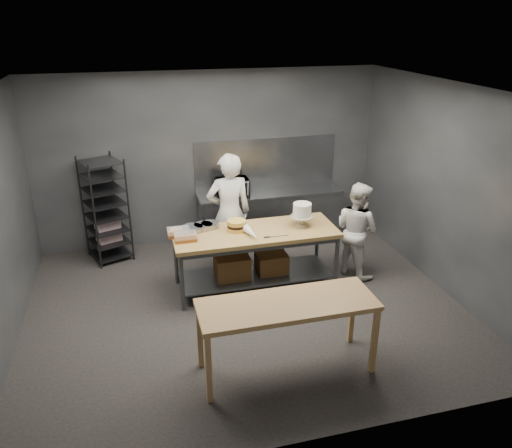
{
  "coord_description": "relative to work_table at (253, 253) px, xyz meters",
  "views": [
    {
      "loc": [
        -1.4,
        -5.9,
        3.85
      ],
      "look_at": [
        0.29,
        0.48,
        1.05
      ],
      "focal_mm": 35.0,
      "sensor_mm": 36.0,
      "label": 1
    }
  ],
  "objects": [
    {
      "name": "offset_spatula",
      "position": [
        0.23,
        -0.27,
        0.35
      ],
      "size": [
        0.36,
        0.02,
        0.02
      ],
      "color": "slate",
      "rests_on": "work_table"
    },
    {
      "name": "microwave",
      "position": [
        0.06,
        1.65,
        0.48
      ],
      "size": [
        0.54,
        0.37,
        0.3
      ],
      "primitive_type": "imported",
      "color": "black",
      "rests_on": "back_counter"
    },
    {
      "name": "ground",
      "position": [
        -0.25,
        -0.53,
        -0.57
      ],
      "size": [
        6.0,
        6.0,
        0.0
      ],
      "primitive_type": "plane",
      "color": "black",
      "rests_on": "ground"
    },
    {
      "name": "near_counter",
      "position": [
        -0.1,
        -1.95,
        0.24
      ],
      "size": [
        2.0,
        0.7,
        0.9
      ],
      "color": "#A47143",
      "rests_on": "ground"
    },
    {
      "name": "splashback_panel",
      "position": [
        0.75,
        1.95,
        0.78
      ],
      "size": [
        2.6,
        0.02,
        0.9
      ],
      "primitive_type": "cube",
      "color": "slate",
      "rests_on": "back_counter"
    },
    {
      "name": "layer_cake",
      "position": [
        -0.22,
        0.08,
        0.43
      ],
      "size": [
        0.27,
        0.27,
        0.16
      ],
      "color": "gold",
      "rests_on": "work_table"
    },
    {
      "name": "chef_behind",
      "position": [
        -0.21,
        0.67,
        0.39
      ],
      "size": [
        0.72,
        0.48,
        1.93
      ],
      "primitive_type": "imported",
      "rotation": [
        0.0,
        0.0,
        3.17
      ],
      "color": "silver",
      "rests_on": "ground"
    },
    {
      "name": "cake_pans",
      "position": [
        -0.71,
        0.26,
        0.39
      ],
      "size": [
        0.56,
        0.36,
        0.07
      ],
      "color": "gray",
      "rests_on": "work_table"
    },
    {
      "name": "frosted_cake_stand",
      "position": [
        0.76,
        0.01,
        0.57
      ],
      "size": [
        0.34,
        0.34,
        0.35
      ],
      "color": "#B7AC93",
      "rests_on": "work_table"
    },
    {
      "name": "work_table",
      "position": [
        0.0,
        0.0,
        0.0
      ],
      "size": [
        2.4,
        0.9,
        0.92
      ],
      "color": "olive",
      "rests_on": "ground"
    },
    {
      "name": "pastry_clamshells",
      "position": [
        -1.02,
        0.02,
        0.4
      ],
      "size": [
        0.39,
        0.4,
        0.11
      ],
      "color": "#A26420",
      "rests_on": "work_table"
    },
    {
      "name": "speed_rack",
      "position": [
        -2.09,
        1.57,
        0.28
      ],
      "size": [
        0.79,
        0.82,
        1.75
      ],
      "color": "black",
      "rests_on": "ground"
    },
    {
      "name": "piping_bag",
      "position": [
        -0.07,
        -0.2,
        0.41
      ],
      "size": [
        0.18,
        0.39,
        0.12
      ],
      "primitive_type": "cone",
      "rotation": [
        1.57,
        0.0,
        0.17
      ],
      "color": "white",
      "rests_on": "work_table"
    },
    {
      "name": "back_wall",
      "position": [
        -0.25,
        1.97,
        0.93
      ],
      "size": [
        6.0,
        0.04,
        3.0
      ],
      "primitive_type": "cube",
      "color": "#4C4F54",
      "rests_on": "ground"
    },
    {
      "name": "back_counter",
      "position": [
        0.75,
        1.65,
        -0.12
      ],
      "size": [
        2.6,
        0.6,
        0.9
      ],
      "color": "slate",
      "rests_on": "ground"
    },
    {
      "name": "chef_right",
      "position": [
        1.67,
        0.01,
        0.18
      ],
      "size": [
        0.83,
        0.91,
        1.51
      ],
      "primitive_type": "imported",
      "rotation": [
        0.0,
        0.0,
        2.0
      ],
      "color": "silver",
      "rests_on": "ground"
    }
  ]
}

